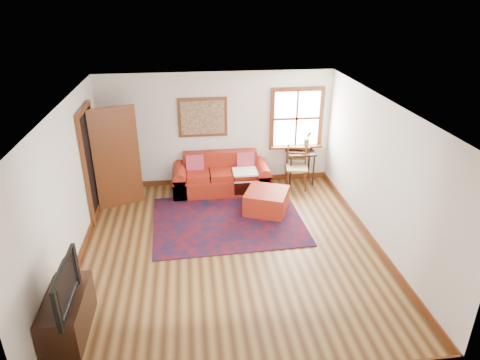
{
  "coord_description": "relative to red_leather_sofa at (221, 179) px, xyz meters",
  "views": [
    {
      "loc": [
        -0.58,
        -6.12,
        4.12
      ],
      "look_at": [
        0.24,
        0.6,
        1.02
      ],
      "focal_mm": 32.0,
      "sensor_mm": 36.0,
      "label": 1
    }
  ],
  "objects": [
    {
      "name": "ground",
      "position": [
        -0.04,
        -2.34,
        -0.27
      ],
      "size": [
        5.5,
        5.5,
        0.0
      ],
      "primitive_type": "plane",
      "color": "#452812",
      "rests_on": "ground"
    },
    {
      "name": "room_envelope",
      "position": [
        -0.04,
        -2.33,
        1.38
      ],
      "size": [
        5.04,
        5.54,
        2.52
      ],
      "color": "silver",
      "rests_on": "ground"
    },
    {
      "name": "window",
      "position": [
        1.74,
        0.36,
        1.04
      ],
      "size": [
        1.18,
        0.2,
        1.38
      ],
      "color": "white",
      "rests_on": "ground"
    },
    {
      "name": "doorway",
      "position": [
        -2.25,
        -0.56,
        0.8
      ],
      "size": [
        0.89,
        1.08,
        2.14
      ],
      "color": "black",
      "rests_on": "ground"
    },
    {
      "name": "framed_artwork",
      "position": [
        -0.34,
        0.37,
        1.28
      ],
      "size": [
        1.05,
        0.07,
        0.85
      ],
      "color": "#622E15",
      "rests_on": "ground"
    },
    {
      "name": "persian_rug",
      "position": [
        0.01,
        -1.38,
        -0.26
      ],
      "size": [
        2.9,
        2.36,
        0.02
      ],
      "primitive_type": "cube",
      "rotation": [
        0.0,
        0.0,
        0.04
      ],
      "color": "#4F0B12",
      "rests_on": "ground"
    },
    {
      "name": "red_leather_sofa",
      "position": [
        0.0,
        0.0,
        0.0
      ],
      "size": [
        2.07,
        0.86,
        0.81
      ],
      "color": "maroon",
      "rests_on": "ground"
    },
    {
      "name": "red_ottoman",
      "position": [
        0.81,
        -1.09,
        -0.05
      ],
      "size": [
        1.02,
        1.02,
        0.45
      ],
      "primitive_type": "cube",
      "rotation": [
        0.0,
        0.0,
        -0.4
      ],
      "color": "maroon",
      "rests_on": "ground"
    },
    {
      "name": "side_table",
      "position": [
        1.8,
        0.19,
        0.35
      ],
      "size": [
        0.62,
        0.47,
        0.74
      ],
      "color": "black",
      "rests_on": "ground"
    },
    {
      "name": "ladder_back_chair",
      "position": [
        1.66,
        -0.04,
        0.25
      ],
      "size": [
        0.52,
        0.5,
        0.97
      ],
      "color": "tan",
      "rests_on": "ground"
    },
    {
      "name": "media_cabinet",
      "position": [
        -2.29,
        -4.0,
        0.02
      ],
      "size": [
        0.47,
        1.06,
        0.58
      ],
      "primitive_type": "cube",
      "color": "black",
      "rests_on": "ground"
    },
    {
      "name": "television",
      "position": [
        -2.27,
        -4.15,
        0.59
      ],
      "size": [
        0.13,
        0.98,
        0.56
      ],
      "primitive_type": "imported",
      "rotation": [
        0.0,
        0.0,
        1.57
      ],
      "color": "black",
      "rests_on": "media_cabinet"
    },
    {
      "name": "candle_hurricane",
      "position": [
        -2.24,
        -3.55,
        0.4
      ],
      "size": [
        0.12,
        0.12,
        0.18
      ],
      "color": "silver",
      "rests_on": "media_cabinet"
    }
  ]
}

